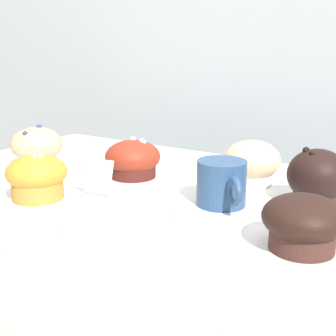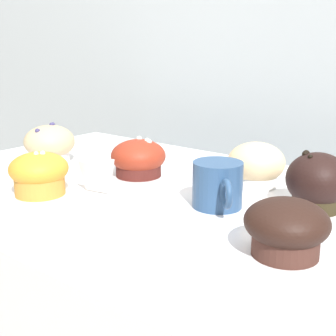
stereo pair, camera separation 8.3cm
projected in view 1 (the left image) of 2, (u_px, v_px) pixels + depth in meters
The scene contains 10 objects.
wall_back at pixel (271, 140), 1.34m from camera, with size 3.20×0.10×1.80m, color #A8B2B7.
muffin_front_center at pixel (37, 147), 1.01m from camera, with size 0.11×0.11×0.09m.
muffin_back_left at pixel (37, 177), 0.80m from camera, with size 0.10×0.10×0.08m.
muffin_back_right at pixel (133, 160), 0.93m from camera, with size 0.11×0.11×0.08m.
muffin_front_left at pixel (317, 179), 0.77m from camera, with size 0.10×0.10×0.09m.
muffin_front_right at pixel (252, 163), 0.89m from camera, with size 0.11×0.11×0.08m.
muffin_back_center at pixel (303, 222), 0.60m from camera, with size 0.11×0.11×0.07m.
coffee_cup at pixel (221, 182), 0.76m from camera, with size 0.10×0.10×0.08m.
serving_plate at pixel (119, 220), 0.70m from camera, with size 0.18×0.18×0.01m.
price_card at pixel (96, 178), 0.82m from camera, with size 0.06×0.05×0.06m.
Camera 1 is at (0.47, -0.67, 1.17)m, focal length 50.00 mm.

